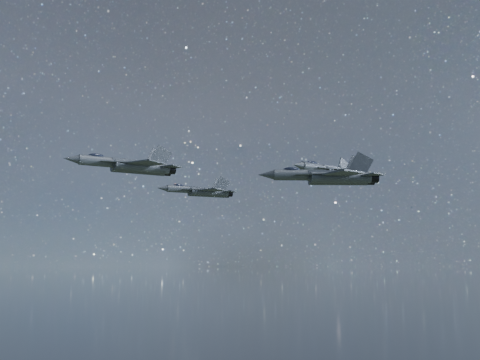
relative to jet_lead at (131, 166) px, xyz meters
name	(u,v)px	position (x,y,z in m)	size (l,w,h in m)	color
jet_lead	(131,166)	(0.00, 0.00, 0.00)	(16.47, 11.66, 4.18)	#333A40
jet_left	(202,191)	(19.45, 22.20, 0.08)	(15.41, 10.94, 3.92)	#333A40
jet_right	(329,177)	(18.81, -21.97, -3.54)	(14.85, 9.79, 3.80)	#333A40
jet_slot	(333,172)	(32.65, -2.76, 1.03)	(15.87, 10.84, 3.99)	#333A40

